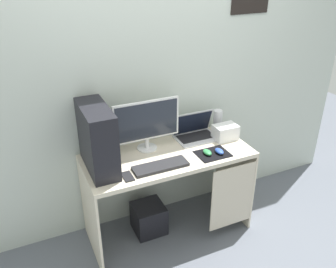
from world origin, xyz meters
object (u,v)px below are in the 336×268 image
mouse_left (207,152)px  subwoofer (149,218)px  keyboard (161,166)px  monitor (147,123)px  projector (225,132)px  laptop (195,133)px  mouse_right (219,151)px  speaker (218,121)px  pc_tower (97,139)px  cell_phone (128,177)px

mouse_left → subwoofer: size_ratio=0.37×
keyboard → subwoofer: bearing=96.8°
monitor → projector: (0.67, -0.11, -0.17)m
monitor → laptop: 0.49m
projector → mouse_left: projector is taller
laptop → mouse_right: laptop is taller
speaker → projector: 0.17m
laptop → projector: size_ratio=1.77×
pc_tower → mouse_right: 0.96m
projector → mouse_left: 0.32m
pc_tower → mouse_left: pc_tower is taller
cell_phone → subwoofer: (0.24, 0.23, -0.64)m
mouse_right → subwoofer: mouse_right is taller
mouse_right → laptop: bearing=97.0°
pc_tower → mouse_left: (0.82, -0.17, -0.22)m
pc_tower → keyboard: bearing=-24.6°
speaker → cell_phone: 1.04m
keyboard → speaker: bearing=26.5°
mouse_left → speaker: bearing=48.5°
speaker → keyboard: size_ratio=0.47×
keyboard → mouse_right: (0.51, -0.01, 0.01)m
monitor → speaker: bearing=4.1°
keyboard → projector: bearing=15.6°
mouse_left → projector: bearing=32.1°
speaker → keyboard: bearing=-153.5°
mouse_left → cell_phone: 0.68m
monitor → mouse_right: (0.49, -0.31, -0.21)m
laptop → projector: 0.25m
pc_tower → laptop: bearing=8.6°
mouse_left → monitor: bearing=144.6°
speaker → keyboard: speaker is taller
laptop → projector: (0.22, -0.13, 0.02)m
speaker → mouse_left: speaker is taller
keyboard → cell_phone: keyboard is taller
laptop → speaker: size_ratio=1.78×
subwoofer → mouse_left: bearing=-24.1°
speaker → mouse_left: 0.45m
speaker → subwoofer: size_ratio=0.76×
monitor → mouse_left: 0.53m
monitor → mouse_left: bearing=-35.4°
keyboard → cell_phone: 0.27m
mouse_right → cell_phone: 0.77m
laptop → speaker: (0.24, 0.03, 0.05)m
projector → subwoofer: bearing=178.0°
laptop → monitor: bearing=-177.6°
projector → cell_phone: (-0.95, -0.21, -0.06)m
projector → cell_phone: 0.97m
pc_tower → mouse_left: bearing=-11.5°
keyboard → subwoofer: 0.69m
monitor → speaker: monitor is taller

